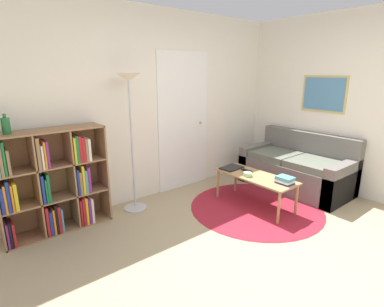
{
  "coord_description": "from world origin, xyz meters",
  "views": [
    {
      "loc": [
        -2.26,
        -1.37,
        1.76
      ],
      "look_at": [
        -0.15,
        1.22,
        0.85
      ],
      "focal_mm": 28.0,
      "sensor_mm": 36.0,
      "label": 1
    }
  ],
  "objects_px": {
    "couch": "(297,169)",
    "coffee_table": "(255,179)",
    "bookshelf": "(52,183)",
    "laptop": "(232,168)",
    "bowl": "(248,174)",
    "floor_lamp": "(130,100)",
    "bottle_middle": "(6,126)"
  },
  "relations": [
    {
      "from": "bookshelf",
      "to": "coffee_table",
      "type": "height_order",
      "value": "bookshelf"
    },
    {
      "from": "bowl",
      "to": "couch",
      "type": "bearing_deg",
      "value": -1.24
    },
    {
      "from": "floor_lamp",
      "to": "bowl",
      "type": "xyz_separation_m",
      "value": [
        1.19,
        -0.9,
        -0.97
      ]
    },
    {
      "from": "floor_lamp",
      "to": "laptop",
      "type": "bearing_deg",
      "value": -22.46
    },
    {
      "from": "floor_lamp",
      "to": "bowl",
      "type": "distance_m",
      "value": 1.78
    },
    {
      "from": "floor_lamp",
      "to": "bottle_middle",
      "type": "relative_size",
      "value": 8.65
    },
    {
      "from": "coffee_table",
      "to": "couch",
      "type": "bearing_deg",
      "value": 0.93
    },
    {
      "from": "coffee_table",
      "to": "bowl",
      "type": "xyz_separation_m",
      "value": [
        -0.11,
        0.04,
        0.07
      ]
    },
    {
      "from": "coffee_table",
      "to": "bookshelf",
      "type": "bearing_deg",
      "value": 155.85
    },
    {
      "from": "laptop",
      "to": "bottle_middle",
      "type": "bearing_deg",
      "value": 166.93
    },
    {
      "from": "floor_lamp",
      "to": "coffee_table",
      "type": "distance_m",
      "value": 1.92
    },
    {
      "from": "couch",
      "to": "bookshelf",
      "type": "bearing_deg",
      "value": 163.23
    },
    {
      "from": "bookshelf",
      "to": "bowl",
      "type": "relative_size",
      "value": 10.34
    },
    {
      "from": "bowl",
      "to": "bottle_middle",
      "type": "bearing_deg",
      "value": 158.86
    },
    {
      "from": "bookshelf",
      "to": "bowl",
      "type": "distance_m",
      "value": 2.37
    },
    {
      "from": "bookshelf",
      "to": "floor_lamp",
      "type": "relative_size",
      "value": 0.67
    },
    {
      "from": "couch",
      "to": "bottle_middle",
      "type": "distance_m",
      "value": 3.92
    },
    {
      "from": "bookshelf",
      "to": "laptop",
      "type": "height_order",
      "value": "bookshelf"
    },
    {
      "from": "couch",
      "to": "laptop",
      "type": "bearing_deg",
      "value": 159.96
    },
    {
      "from": "bookshelf",
      "to": "couch",
      "type": "distance_m",
      "value": 3.48
    },
    {
      "from": "couch",
      "to": "bowl",
      "type": "xyz_separation_m",
      "value": [
        -1.16,
        0.03,
        0.17
      ]
    },
    {
      "from": "bowl",
      "to": "bottle_middle",
      "type": "height_order",
      "value": "bottle_middle"
    },
    {
      "from": "floor_lamp",
      "to": "bowl",
      "type": "bearing_deg",
      "value": -36.88
    },
    {
      "from": "floor_lamp",
      "to": "laptop",
      "type": "xyz_separation_m",
      "value": [
        1.28,
        -0.53,
        -0.99
      ]
    },
    {
      "from": "bookshelf",
      "to": "coffee_table",
      "type": "distance_m",
      "value": 2.49
    },
    {
      "from": "laptop",
      "to": "bottle_middle",
      "type": "relative_size",
      "value": 1.66
    },
    {
      "from": "couch",
      "to": "bottle_middle",
      "type": "relative_size",
      "value": 7.9
    },
    {
      "from": "bookshelf",
      "to": "floor_lamp",
      "type": "distance_m",
      "value": 1.3
    },
    {
      "from": "bowl",
      "to": "floor_lamp",
      "type": "bearing_deg",
      "value": 143.12
    },
    {
      "from": "couch",
      "to": "coffee_table",
      "type": "height_order",
      "value": "couch"
    },
    {
      "from": "laptop",
      "to": "coffee_table",
      "type": "bearing_deg",
      "value": -86.34
    },
    {
      "from": "bookshelf",
      "to": "couch",
      "type": "height_order",
      "value": "bookshelf"
    }
  ]
}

